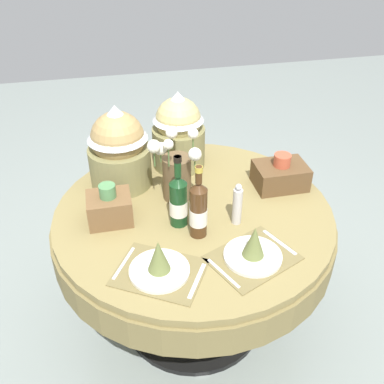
% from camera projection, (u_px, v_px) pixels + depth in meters
% --- Properties ---
extents(ground, '(8.00, 8.00, 0.00)m').
position_uv_depth(ground, '(193.00, 315.00, 2.51)').
color(ground, gray).
extents(dining_table, '(1.33, 1.33, 0.75)m').
position_uv_depth(dining_table, '(193.00, 232.00, 2.16)').
color(dining_table, olive).
rests_on(dining_table, ground).
extents(place_setting_left, '(0.42, 0.40, 0.16)m').
position_uv_depth(place_setting_left, '(159.00, 264.00, 1.72)').
color(place_setting_left, brown).
rests_on(place_setting_left, dining_table).
extents(place_setting_right, '(0.42, 0.38, 0.16)m').
position_uv_depth(place_setting_right, '(253.00, 250.00, 1.79)').
color(place_setting_right, brown).
rests_on(place_setting_right, dining_table).
extents(flower_vase, '(0.24, 0.27, 0.38)m').
position_uv_depth(flower_vase, '(176.00, 170.00, 2.08)').
color(flower_vase, brown).
rests_on(flower_vase, dining_table).
extents(wine_bottle_left, '(0.08, 0.08, 0.35)m').
position_uv_depth(wine_bottle_left, '(178.00, 200.00, 1.93)').
color(wine_bottle_left, '#143819').
rests_on(wine_bottle_left, dining_table).
extents(wine_bottle_centre, '(0.08, 0.08, 0.35)m').
position_uv_depth(wine_bottle_centre, '(198.00, 209.00, 1.87)').
color(wine_bottle_centre, '#422814').
rests_on(wine_bottle_centre, dining_table).
extents(pepper_mill, '(0.04, 0.04, 0.21)m').
position_uv_depth(pepper_mill, '(237.00, 205.00, 1.95)').
color(pepper_mill, '#B7B2AD').
rests_on(pepper_mill, dining_table).
extents(gift_tub_back_left, '(0.31, 0.31, 0.43)m').
position_uv_depth(gift_tub_back_left, '(118.00, 144.00, 2.15)').
color(gift_tub_back_left, olive).
rests_on(gift_tub_back_left, dining_table).
extents(gift_tub_back_centre, '(0.28, 0.28, 0.42)m').
position_uv_depth(gift_tub_back_centre, '(178.00, 128.00, 2.30)').
color(gift_tub_back_centre, olive).
rests_on(gift_tub_back_centre, dining_table).
extents(woven_basket_side_left, '(0.20, 0.16, 0.19)m').
position_uv_depth(woven_basket_side_left, '(110.00, 207.00, 1.98)').
color(woven_basket_side_left, brown).
rests_on(woven_basket_side_left, dining_table).
extents(woven_basket_side_right, '(0.25, 0.19, 0.18)m').
position_uv_depth(woven_basket_side_right, '(280.00, 175.00, 2.22)').
color(woven_basket_side_right, brown).
rests_on(woven_basket_side_right, dining_table).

